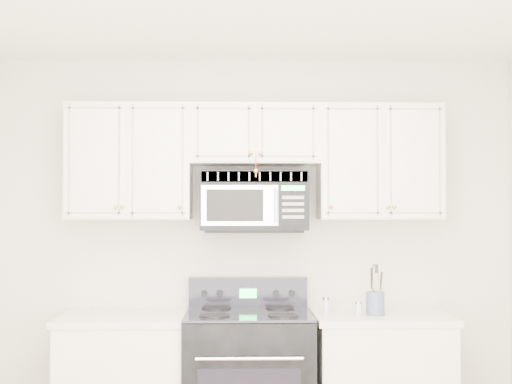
{
  "coord_description": "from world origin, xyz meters",
  "views": [
    {
      "loc": [
        -0.1,
        -3.1,
        1.58
      ],
      "look_at": [
        0.0,
        1.3,
        1.69
      ],
      "focal_mm": 50.0,
      "sensor_mm": 36.0,
      "label": 1
    }
  ],
  "objects": [
    {
      "name": "microwave",
      "position": [
        -0.01,
        1.57,
        1.64
      ],
      "size": [
        0.7,
        0.4,
        0.38
      ],
      "color": "black",
      "rests_on": "ground"
    },
    {
      "name": "upper_cabinets",
      "position": [
        0.0,
        1.58,
        1.93
      ],
      "size": [
        2.44,
        0.37,
        0.75
      ],
      "color": "silver",
      "rests_on": "ground"
    },
    {
      "name": "shaker_pepper",
      "position": [
        0.64,
        1.32,
        0.97
      ],
      "size": [
        0.04,
        0.04,
        0.09
      ],
      "color": "#B9B9C0",
      "rests_on": "base_cabinet_right"
    },
    {
      "name": "room",
      "position": [
        0.0,
        0.0,
        1.3
      ],
      "size": [
        3.51,
        3.51,
        2.61
      ],
      "color": "brown",
      "rests_on": "ground"
    },
    {
      "name": "range",
      "position": [
        -0.04,
        1.42,
        0.48
      ],
      "size": [
        0.79,
        0.72,
        1.13
      ],
      "color": "black",
      "rests_on": "ground"
    },
    {
      "name": "utensil_crock",
      "position": [
        0.75,
        1.38,
        1.0
      ],
      "size": [
        0.12,
        0.12,
        0.31
      ],
      "color": "slate",
      "rests_on": "base_cabinet_right"
    },
    {
      "name": "shaker_salt",
      "position": [
        0.45,
        1.48,
        0.97
      ],
      "size": [
        0.04,
        0.04,
        0.1
      ],
      "color": "#B9B9C0",
      "rests_on": "base_cabinet_right"
    }
  ]
}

